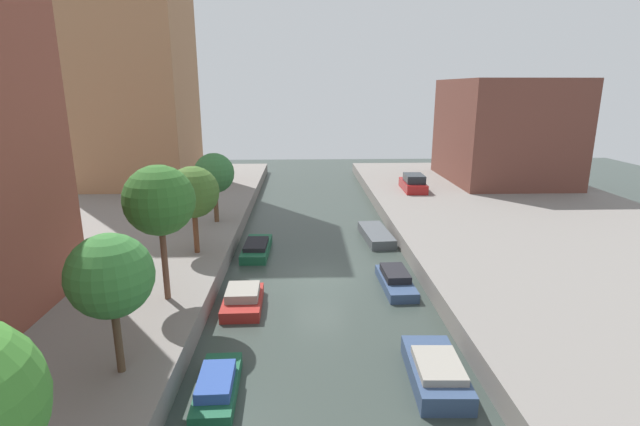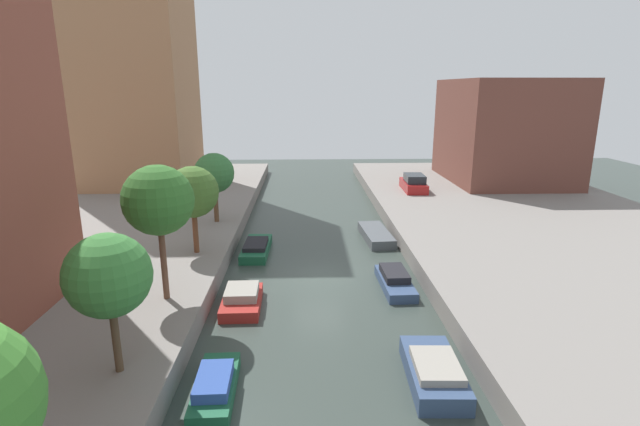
% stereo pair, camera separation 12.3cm
% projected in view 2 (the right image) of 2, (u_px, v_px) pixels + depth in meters
% --- Properties ---
extents(ground_plane, '(84.00, 84.00, 0.00)m').
position_uv_depth(ground_plane, '(320.00, 277.00, 24.63)').
color(ground_plane, '#333D38').
extents(quay_left, '(20.00, 64.00, 1.00)m').
position_uv_depth(quay_left, '(26.00, 272.00, 24.02)').
color(quay_left, gray).
rests_on(quay_left, ground_plane).
extents(quay_right, '(20.00, 64.00, 1.00)m').
position_uv_depth(quay_right, '(603.00, 265.00, 24.98)').
color(quay_right, gray).
rests_on(quay_right, ground_plane).
extents(apartment_tower_far, '(10.00, 9.36, 26.62)m').
position_uv_depth(apartment_tower_far, '(126.00, 31.00, 40.52)').
color(apartment_tower_far, '#9E704C').
rests_on(apartment_tower_far, quay_left).
extents(low_block_right, '(10.00, 12.24, 9.34)m').
position_uv_depth(low_block_right, '(505.00, 131.00, 44.11)').
color(low_block_right, brown).
rests_on(low_block_right, quay_right).
extents(street_tree_1, '(2.55, 2.55, 4.47)m').
position_uv_depth(street_tree_1, '(108.00, 276.00, 13.97)').
color(street_tree_1, '#4D3A27').
rests_on(street_tree_1, quay_left).
extents(street_tree_2, '(2.84, 2.84, 5.66)m').
position_uv_depth(street_tree_2, '(158.00, 201.00, 18.80)').
color(street_tree_2, brown).
rests_on(street_tree_2, quay_left).
extents(street_tree_3, '(2.71, 2.71, 4.67)m').
position_uv_depth(street_tree_3, '(193.00, 192.00, 24.59)').
color(street_tree_3, brown).
rests_on(street_tree_3, quay_left).
extents(street_tree_4, '(2.59, 2.59, 4.54)m').
position_uv_depth(street_tree_4, '(214.00, 173.00, 30.47)').
color(street_tree_4, brown).
rests_on(street_tree_4, quay_left).
extents(parked_car, '(1.89, 4.27, 1.43)m').
position_uv_depth(parked_car, '(414.00, 184.00, 40.59)').
color(parked_car, maroon).
rests_on(parked_car, quay_right).
extents(moored_boat_left_1, '(1.34, 3.47, 0.84)m').
position_uv_depth(moored_boat_left_1, '(215.00, 386.00, 15.06)').
color(moored_boat_left_1, '#195638').
rests_on(moored_boat_left_1, ground_plane).
extents(moored_boat_left_2, '(1.74, 3.20, 0.89)m').
position_uv_depth(moored_boat_left_2, '(242.00, 299.00, 21.21)').
color(moored_boat_left_2, maroon).
rests_on(moored_boat_left_2, ground_plane).
extents(moored_boat_left_3, '(1.60, 4.32, 0.75)m').
position_uv_depth(moored_boat_left_3, '(256.00, 248.00, 28.18)').
color(moored_boat_left_3, '#195638').
rests_on(moored_boat_left_3, ground_plane).
extents(moored_boat_right_2, '(1.84, 3.78, 0.91)m').
position_uv_depth(moored_boat_right_2, '(434.00, 371.00, 15.76)').
color(moored_boat_right_2, '#33476B').
rests_on(moored_boat_right_2, ground_plane).
extents(moored_boat_right_3, '(1.49, 3.91, 0.83)m').
position_uv_depth(moored_boat_right_3, '(395.00, 280.00, 23.36)').
color(moored_boat_right_3, '#33476B').
rests_on(moored_boat_right_3, ground_plane).
extents(moored_boat_right_4, '(1.90, 4.70, 0.59)m').
position_uv_depth(moored_boat_right_4, '(376.00, 235.00, 30.75)').
color(moored_boat_right_4, '#4C5156').
rests_on(moored_boat_right_4, ground_plane).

